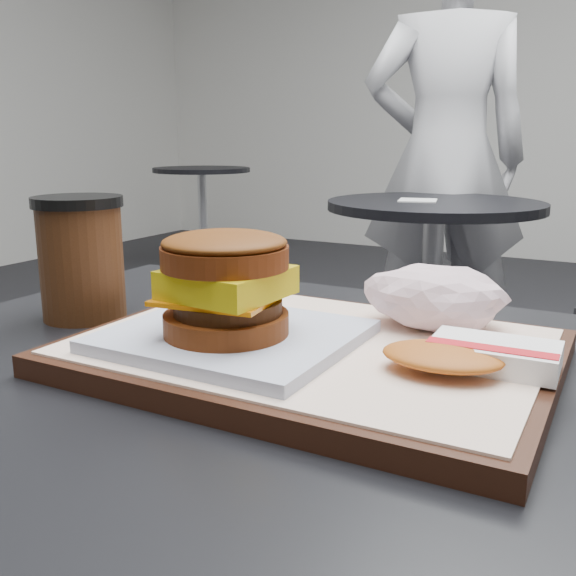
# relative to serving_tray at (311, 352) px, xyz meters

# --- Properties ---
(serving_tray) EXTENTS (0.38, 0.28, 0.02)m
(serving_tray) POSITION_rel_serving_tray_xyz_m (0.00, 0.00, 0.00)
(serving_tray) COLOR black
(serving_tray) RESTS_ON customer_table
(breakfast_sandwich) EXTENTS (0.19, 0.17, 0.09)m
(breakfast_sandwich) POSITION_rel_serving_tray_xyz_m (-0.05, -0.04, 0.05)
(breakfast_sandwich) COLOR silver
(breakfast_sandwich) RESTS_ON serving_tray
(hash_brown) EXTENTS (0.12, 0.09, 0.02)m
(hash_brown) POSITION_rel_serving_tray_xyz_m (0.13, -0.01, 0.02)
(hash_brown) COLOR white
(hash_brown) RESTS_ON serving_tray
(crumpled_wrapper) EXTENTS (0.12, 0.10, 0.05)m
(crumpled_wrapper) POSITION_rel_serving_tray_xyz_m (0.08, 0.09, 0.04)
(crumpled_wrapper) COLOR white
(crumpled_wrapper) RESTS_ON serving_tray
(coffee_cup) EXTENTS (0.09, 0.09, 0.13)m
(coffee_cup) POSITION_rel_serving_tray_xyz_m (-0.27, 0.01, 0.06)
(coffee_cup) COLOR #3C1F0E
(coffee_cup) RESTS_ON customer_table
(neighbor_table) EXTENTS (0.70, 0.70, 0.75)m
(neighbor_table) POSITION_rel_serving_tray_xyz_m (-0.35, 1.62, -0.23)
(neighbor_table) COLOR black
(neighbor_table) RESTS_ON ground
(napkin) EXTENTS (0.14, 0.14, 0.00)m
(napkin) POSITION_rel_serving_tray_xyz_m (-0.40, 1.59, -0.03)
(napkin) COLOR silver
(napkin) RESTS_ON neighbor_table
(patron) EXTENTS (0.75, 0.63, 1.75)m
(patron) POSITION_rel_serving_tray_xyz_m (-0.44, 2.05, 0.09)
(patron) COLOR silver
(patron) RESTS_ON ground
(bg_table_mid) EXTENTS (0.66, 0.66, 0.75)m
(bg_table_mid) POSITION_rel_serving_tray_xyz_m (-2.40, 3.17, -0.22)
(bg_table_mid) COLOR black
(bg_table_mid) RESTS_ON ground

